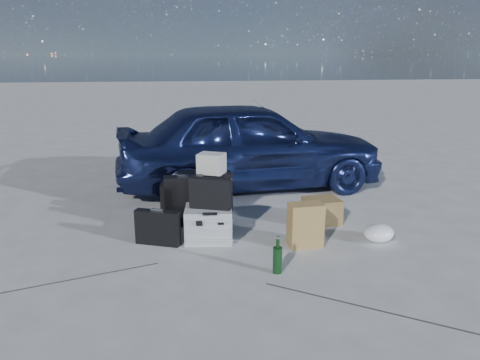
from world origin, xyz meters
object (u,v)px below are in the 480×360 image
suitcase_left (184,201)px  suitcase_right (212,196)px  duffel_bag (192,197)px  cardboard_box (322,211)px  car (249,145)px  pelican_case (209,224)px  briefcase (158,228)px  green_bottle (278,256)px

suitcase_left → suitcase_right: bearing=26.0°
duffel_bag → cardboard_box: duffel_bag is taller
car → pelican_case: size_ratio=7.76×
briefcase → green_bottle: briefcase is taller
pelican_case → briefcase: briefcase is taller
suitcase_left → cardboard_box: suitcase_left is taller
car → briefcase: (-1.21, -1.91, -0.45)m
suitcase_left → cardboard_box: (1.52, -0.13, -0.14)m
car → suitcase_left: bearing=139.8°
suitcase_left → duffel_bag: size_ratio=0.77×
car → suitcase_left: car is taller
suitcase_right → green_bottle: suitcase_right is taller
briefcase → cardboard_box: size_ratio=1.21×
pelican_case → briefcase: bearing=-168.4°
pelican_case → cardboard_box: (1.29, 0.34, -0.03)m
suitcase_right → duffel_bag: suitcase_right is taller
briefcase → car: bearing=79.3°
car → pelican_case: bearing=153.0°
cardboard_box → suitcase_right: bearing=166.4°
car → duffel_bag: car is taller
cardboard_box → car: bearing=111.1°
duffel_bag → green_bottle: 1.85m
green_bottle → duffel_bag: bearing=111.3°
car → green_bottle: (-0.16, -2.69, -0.46)m
pelican_case → suitcase_left: size_ratio=0.84×
briefcase → suitcase_right: size_ratio=0.83×
pelican_case → suitcase_left: bearing=122.4°
car → green_bottle: bearing=170.1°
green_bottle → suitcase_right: bearing=107.3°
car → cardboard_box: car is taller
car → suitcase_left: size_ratio=6.53×
duffel_bag → green_bottle: bearing=-64.5°
suitcase_right → cardboard_box: 1.25m
suitcase_left → suitcase_right: suitcase_left is taller
duffel_bag → briefcase: bearing=-107.1°
duffel_bag → suitcase_right: bearing=-46.3°
pelican_case → suitcase_left: suitcase_left is taller
briefcase → green_bottle: (1.04, -0.78, -0.01)m
suitcase_left → green_bottle: bearing=-60.8°
pelican_case → suitcase_left: (-0.24, 0.46, 0.11)m
pelican_case → duffel_bag: duffel_bag is taller
suitcase_left → cardboard_box: size_ratio=1.50×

